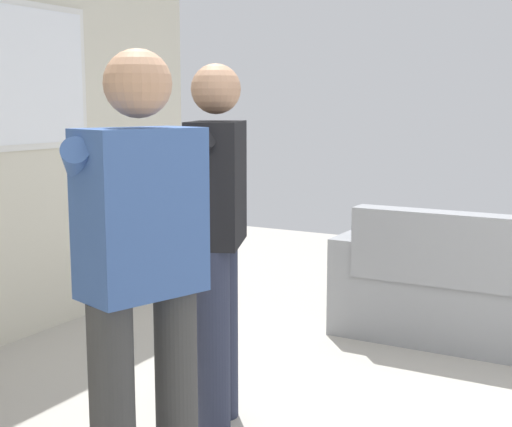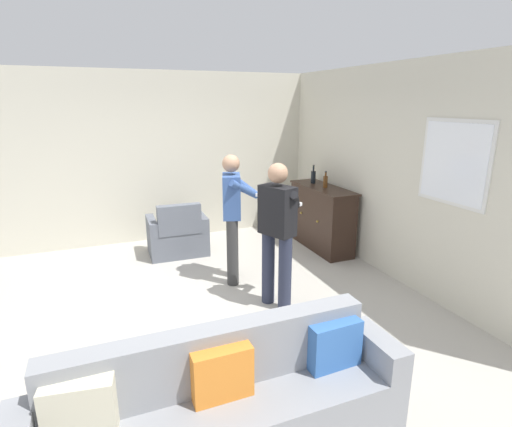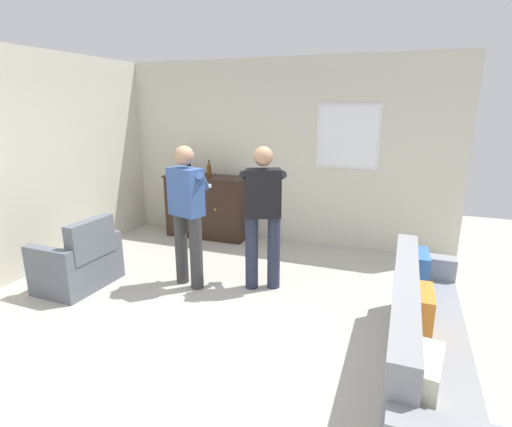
# 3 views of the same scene
# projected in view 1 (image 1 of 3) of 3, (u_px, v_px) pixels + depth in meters

# --- Properties ---
(person_standing_left) EXTENTS (0.53, 0.52, 1.68)m
(person_standing_left) POSITION_uv_depth(u_px,v_px,m) (141.00, 277.00, 2.36)
(person_standing_left) COLOR #383838
(person_standing_left) RESTS_ON ground
(person_standing_right) EXTENTS (0.51, 0.52, 1.68)m
(person_standing_right) POSITION_uv_depth(u_px,v_px,m) (215.00, 231.00, 3.21)
(person_standing_right) COLOR #282D42
(person_standing_right) RESTS_ON ground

